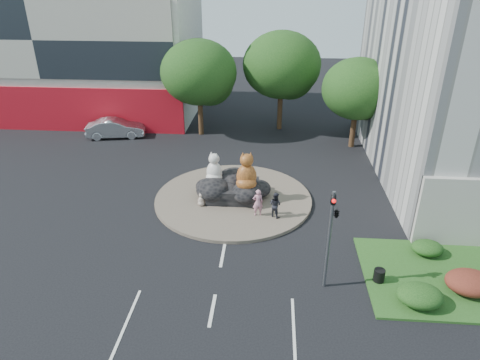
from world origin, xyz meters
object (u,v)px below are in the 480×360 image
object	(u,v)px
cat_tabby	(247,170)
kitten_calico	(201,199)
parked_car	(116,128)
cat_white	(214,167)
litter_bin	(379,275)
kitten_white	(257,201)
pedestrian_pink	(258,202)
pedestrian_dark	(275,205)

from	to	relation	value
cat_tabby	kitten_calico	world-z (taller)	cat_tabby
cat_tabby	parked_car	distance (m)	16.51
cat_white	litter_bin	bearing A→B (deg)	-14.82
cat_tabby	kitten_white	distance (m)	1.97
litter_bin	pedestrian_pink	bearing A→B (deg)	137.41
kitten_white	litter_bin	bearing A→B (deg)	-82.27
cat_white	parked_car	size ratio (longest dim) A/B	0.40
cat_tabby	pedestrian_dark	xyz separation A→B (m)	(1.80, -1.79, -1.32)
kitten_calico	litter_bin	size ratio (longest dim) A/B	1.38
pedestrian_pink	pedestrian_dark	world-z (taller)	pedestrian_pink
cat_white	kitten_white	distance (m)	3.50
kitten_white	parked_car	xyz separation A→B (m)	(-12.90, 11.73, 0.22)
cat_white	kitten_calico	distance (m)	2.23
cat_tabby	pedestrian_pink	bearing A→B (deg)	-72.00
cat_tabby	pedestrian_dark	bearing A→B (deg)	-51.19
kitten_white	parked_car	size ratio (longest dim) A/B	0.16
cat_white	cat_tabby	distance (m)	2.24
parked_car	pedestrian_pink	bearing A→B (deg)	-145.45
parked_car	kitten_calico	bearing A→B (deg)	-152.27
cat_white	kitten_white	world-z (taller)	cat_white
kitten_calico	parked_car	distance (m)	15.13
cat_tabby	pedestrian_dark	size ratio (longest dim) A/B	1.53
litter_bin	parked_car	bearing A→B (deg)	136.15
cat_tabby	parked_car	size ratio (longest dim) A/B	0.48
cat_tabby	pedestrian_pink	world-z (taller)	cat_tabby
kitten_calico	kitten_white	world-z (taller)	kitten_calico
cat_white	pedestrian_dark	world-z (taller)	cat_white
pedestrian_pink	pedestrian_dark	bearing A→B (deg)	163.84
parked_car	litter_bin	world-z (taller)	parked_car
cat_white	kitten_calico	size ratio (longest dim) A/B	2.35
kitten_calico	kitten_white	bearing A→B (deg)	3.63
pedestrian_dark	litter_bin	distance (m)	7.30
parked_car	cat_white	bearing A→B (deg)	-146.43
kitten_white	pedestrian_dark	bearing A→B (deg)	-78.95
kitten_white	pedestrian_pink	distance (m)	1.09
cat_white	litter_bin	world-z (taller)	cat_white
cat_tabby	pedestrian_pink	size ratio (longest dim) A/B	1.42
kitten_calico	kitten_white	size ratio (longest dim) A/B	1.07
cat_tabby	litter_bin	bearing A→B (deg)	-53.23
pedestrian_dark	litter_bin	world-z (taller)	pedestrian_dark
cat_tabby	parked_car	xyz separation A→B (m)	(-12.22, 11.01, -1.47)
cat_white	pedestrian_dark	size ratio (longest dim) A/B	1.28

